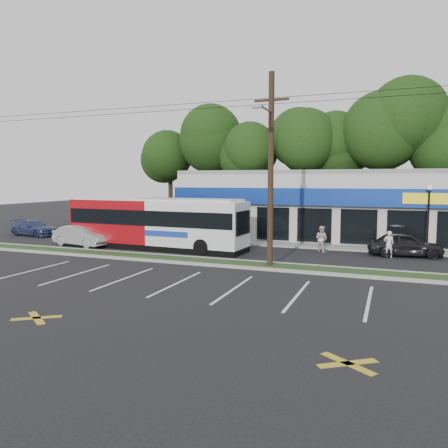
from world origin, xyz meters
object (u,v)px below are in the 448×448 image
utility_pole (267,163)px  car_silver (82,236)px  lamp_post (429,211)px  car_blue (34,228)px  metrobus (156,222)px  pedestrian_b (321,239)px  car_dark (405,244)px  pedestrian_a (389,244)px

utility_pole → car_silver: utility_pole is taller
utility_pole → lamp_post: bearing=43.9°
car_blue → utility_pole: bearing=-96.6°
metrobus → car_blue: bearing=172.8°
pedestrian_b → utility_pole: bearing=100.3°
car_dark → car_blue: size_ratio=0.97×
metrobus → pedestrian_b: 10.90m
pedestrian_a → lamp_post: bearing=-139.8°
pedestrian_a → car_dark: bearing=-145.0°
metrobus → car_blue: size_ratio=2.87×
car_silver → car_blue: car_silver is taller
pedestrian_a → car_silver: bearing=0.1°
metrobus → car_dark: 15.77m
car_dark → pedestrian_a: (-0.92, -0.86, 0.07)m
metrobus → utility_pole: bearing=-19.6°
car_silver → pedestrian_a: bearing=-72.7°
utility_pole → car_silver: bearing=169.6°
car_silver → pedestrian_a: pedestrian_a is taller
metrobus → car_silver: (-5.33, -1.00, -1.06)m
utility_pole → pedestrian_b: utility_pole is taller
utility_pole → lamp_post: size_ratio=11.76×
metrobus → pedestrian_a: (14.59, 1.82, -0.98)m
pedestrian_b → car_silver: bearing=40.3°
utility_pole → pedestrian_b: bearing=72.4°
car_blue → pedestrian_b: pedestrian_b is taller
car_silver → metrobus: bearing=-70.2°
pedestrian_b → car_blue: bearing=28.4°
utility_pole → car_blue: (-21.49, 5.85, -4.77)m
utility_pole → metrobus: (-8.64, 3.57, -3.63)m
car_silver → pedestrian_b: bearing=-68.3°
utility_pole → car_dark: 10.40m
utility_pole → pedestrian_b: (1.93, 6.08, -4.58)m
lamp_post → metrobus: bearing=-165.6°
lamp_post → car_blue: size_ratio=0.96×
car_dark → car_blue: (-28.36, -0.40, -0.09)m
car_silver → pedestrian_a: size_ratio=2.73×
metrobus → car_silver: size_ratio=2.89×
car_blue → pedestrian_a: size_ratio=2.75×
utility_pole → metrobus: utility_pole is taller
utility_pole → car_dark: (6.87, 6.25, -4.68)m
lamp_post → pedestrian_a: lamp_post is taller
lamp_post → car_blue: bearing=-176.1°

